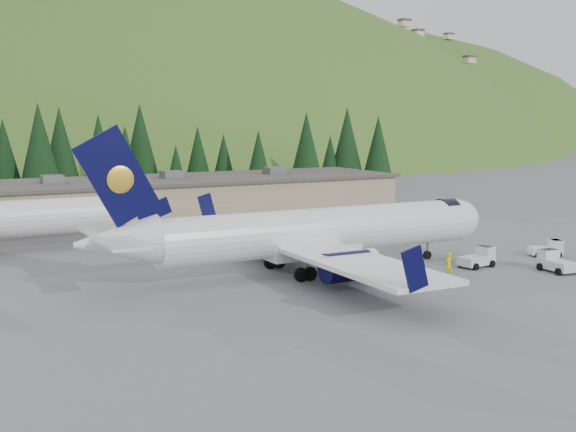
{
  "coord_description": "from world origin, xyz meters",
  "views": [
    {
      "loc": [
        -30.91,
        -51.49,
        12.86
      ],
      "look_at": [
        0.0,
        6.0,
        4.0
      ],
      "focal_mm": 45.0,
      "sensor_mm": 36.0,
      "label": 1
    }
  ],
  "objects_px": {
    "baggage_tug_b": "(548,249)",
    "baggage_tug_c": "(555,262)",
    "baggage_tug_a": "(479,258)",
    "ramp_worker": "(449,264)",
    "terminal_building": "(134,199)",
    "airliner": "(310,233)"
  },
  "relations": [
    {
      "from": "airliner",
      "to": "baggage_tug_b",
      "type": "bearing_deg",
      "value": -9.86
    },
    {
      "from": "baggage_tug_a",
      "to": "ramp_worker",
      "type": "xyz_separation_m",
      "value": [
        -4.68,
        -1.5,
        0.16
      ]
    },
    {
      "from": "baggage_tug_b",
      "to": "ramp_worker",
      "type": "bearing_deg",
      "value": -146.59
    },
    {
      "from": "terminal_building",
      "to": "ramp_worker",
      "type": "xyz_separation_m",
      "value": [
        13.36,
        -44.43,
        -1.68
      ]
    },
    {
      "from": "baggage_tug_c",
      "to": "terminal_building",
      "type": "bearing_deg",
      "value": 31.27
    },
    {
      "from": "airliner",
      "to": "baggage_tug_c",
      "type": "height_order",
      "value": "airliner"
    },
    {
      "from": "baggage_tug_a",
      "to": "airliner",
      "type": "bearing_deg",
      "value": 152.86
    },
    {
      "from": "baggage_tug_c",
      "to": "baggage_tug_b",
      "type": "bearing_deg",
      "value": -37.84
    },
    {
      "from": "baggage_tug_b",
      "to": "baggage_tug_c",
      "type": "distance_m",
      "value": 7.03
    },
    {
      "from": "baggage_tug_a",
      "to": "ramp_worker",
      "type": "distance_m",
      "value": 4.92
    },
    {
      "from": "baggage_tug_c",
      "to": "terminal_building",
      "type": "relative_size",
      "value": 0.05
    },
    {
      "from": "ramp_worker",
      "to": "baggage_tug_c",
      "type": "bearing_deg",
      "value": 141.29
    },
    {
      "from": "baggage_tug_c",
      "to": "baggage_tug_a",
      "type": "bearing_deg",
      "value": 49.91
    },
    {
      "from": "baggage_tug_a",
      "to": "baggage_tug_b",
      "type": "height_order",
      "value": "baggage_tug_a"
    },
    {
      "from": "baggage_tug_a",
      "to": "baggage_tug_c",
      "type": "bearing_deg",
      "value": -53.98
    },
    {
      "from": "baggage_tug_a",
      "to": "baggage_tug_c",
      "type": "relative_size",
      "value": 1.0
    },
    {
      "from": "airliner",
      "to": "ramp_worker",
      "type": "height_order",
      "value": "airliner"
    },
    {
      "from": "baggage_tug_c",
      "to": "terminal_building",
      "type": "xyz_separation_m",
      "value": [
        -22.37,
        47.42,
        1.84
      ]
    },
    {
      "from": "terminal_building",
      "to": "baggage_tug_c",
      "type": "bearing_deg",
      "value": -64.74
    },
    {
      "from": "baggage_tug_b",
      "to": "baggage_tug_c",
      "type": "height_order",
      "value": "baggage_tug_c"
    },
    {
      "from": "airliner",
      "to": "ramp_worker",
      "type": "xyz_separation_m",
      "value": [
        9.45,
        -6.44,
        -2.37
      ]
    },
    {
      "from": "airliner",
      "to": "ramp_worker",
      "type": "relative_size",
      "value": 19.8
    }
  ]
}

